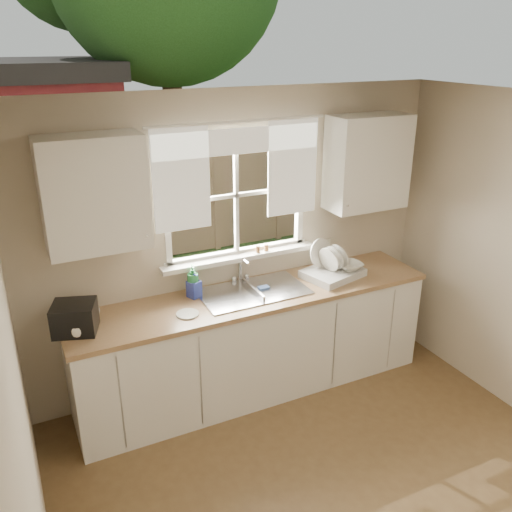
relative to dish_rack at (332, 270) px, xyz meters
name	(u,v)px	position (x,y,z in m)	size (l,w,h in m)	color
room_walls	(400,369)	(-0.76, -1.76, 0.26)	(3.62, 4.02, 2.50)	beige
ceiling	(418,121)	(-0.76, -1.69, 1.53)	(3.60, 4.00, 0.02)	silver
window	(237,215)	(-0.76, 0.31, 0.51)	(1.38, 0.16, 1.06)	white
curtains	(239,162)	(-0.76, 0.26, 0.96)	(1.50, 0.03, 0.81)	white
base_cabinets	(254,344)	(-0.76, -0.01, -0.54)	(3.00, 0.62, 0.87)	white
countertop	(254,296)	(-0.76, -0.01, -0.08)	(3.04, 0.65, 0.04)	#9F784F
upper_cabinet_left	(94,194)	(-1.91, 0.13, 0.88)	(0.70, 0.33, 0.80)	white
upper_cabinet_right	(368,162)	(0.39, 0.13, 0.88)	(0.70, 0.33, 0.80)	white
wall_outlet	(326,245)	(0.12, 0.29, 0.11)	(0.08, 0.01, 0.12)	beige
sill_jars	(262,248)	(-0.56, 0.25, 0.21)	(0.12, 0.04, 0.06)	brown
sink	(253,300)	(-0.76, 0.02, -0.13)	(0.88, 0.52, 0.40)	#B7B7BC
dish_rack	(332,270)	(0.00, 0.00, 0.00)	(0.56, 0.48, 0.31)	silver
bowl	(349,266)	(0.14, -0.05, 0.03)	(0.23, 0.23, 0.06)	beige
soap_bottle_a	(193,281)	(-1.22, 0.16, 0.07)	(0.10, 0.10, 0.27)	green
soap_bottle_b	(194,285)	(-1.22, 0.14, 0.04)	(0.09, 0.10, 0.21)	#2E3FAF
soap_bottle_c	(91,308)	(-2.02, 0.15, 0.02)	(0.13, 0.13, 0.16)	#F0EAC5
saucer	(188,314)	(-1.37, -0.12, -0.06)	(0.17, 0.17, 0.01)	silver
cup	(78,331)	(-2.16, -0.09, -0.02)	(0.12, 0.12, 0.09)	white
black_appliance	(75,318)	(-2.16, -0.01, 0.05)	(0.29, 0.25, 0.21)	black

